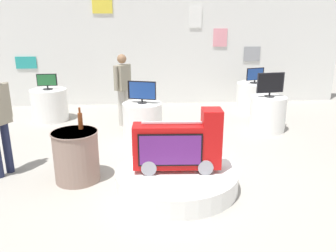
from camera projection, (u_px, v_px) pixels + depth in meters
ground_plane at (179, 178)px, 5.00m from camera, size 30.00×30.00×0.00m
back_wall_display at (158, 46)px, 9.15m from camera, size 10.24×0.13×3.18m
main_display_pedestal at (177, 179)px, 4.70m from camera, size 1.70×1.70×0.27m
novelty_firetruck_tv at (179, 146)px, 4.54m from camera, size 1.20×0.42×0.87m
display_pedestal_left_rear at (253, 97)px, 8.67m from camera, size 0.87×0.87×0.73m
tv_on_left_rear at (255, 75)px, 8.49m from camera, size 0.49×0.23×0.39m
display_pedestal_center_rear at (143, 121)px, 6.57m from camera, size 0.77×0.77×0.73m
tv_on_center_rear at (142, 91)px, 6.39m from camera, size 0.54×0.21×0.43m
display_pedestal_right_rear at (268, 114)px, 7.12m from camera, size 0.74×0.74×0.73m
tv_on_right_rear at (271, 84)px, 6.92m from camera, size 0.59×0.20×0.50m
display_pedestal_far_right at (50, 105)px, 7.87m from camera, size 0.83×0.83×0.73m
tv_on_far_right at (47, 81)px, 7.70m from camera, size 0.45×0.22×0.36m
side_table_round at (76, 156)px, 4.85m from camera, size 0.67×0.67×0.75m
bottle_on_side_table at (80, 120)px, 4.83m from camera, size 0.07×0.07×0.32m
shopper_browsing_near_truck at (123, 84)px, 7.37m from camera, size 0.37×0.49×1.57m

